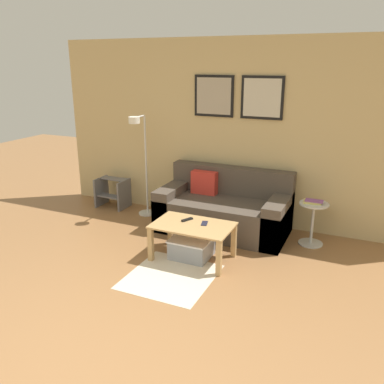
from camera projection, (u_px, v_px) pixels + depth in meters
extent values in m
plane|color=olive|center=(83.00, 377.00, 3.01)|extent=(16.00, 16.00, 0.00)
cube|color=tan|center=(237.00, 133.00, 5.65)|extent=(5.60, 0.06, 2.55)
cube|color=black|center=(214.00, 96.00, 5.59)|extent=(0.57, 0.02, 0.56)
cube|color=#ADA38E|center=(214.00, 96.00, 5.58)|extent=(0.50, 0.01, 0.49)
cube|color=black|center=(262.00, 98.00, 5.32)|extent=(0.57, 0.02, 0.56)
cube|color=beige|center=(262.00, 98.00, 5.31)|extent=(0.50, 0.01, 0.49)
cube|color=beige|center=(171.00, 276.00, 4.41)|extent=(0.90, 0.95, 0.01)
cube|color=#4C4238|center=(223.00, 216.00, 5.53)|extent=(1.74, 0.88, 0.45)
cube|color=#4C4238|center=(232.00, 180.00, 5.69)|extent=(1.74, 0.20, 0.38)
cube|color=#4C4238|center=(174.00, 204.00, 5.80)|extent=(0.24, 0.88, 0.57)
cube|color=#4C4238|center=(278.00, 220.00, 5.22)|extent=(0.24, 0.88, 0.57)
cube|color=red|center=(204.00, 183.00, 5.69)|extent=(0.36, 0.14, 0.32)
cube|color=tan|center=(193.00, 225.00, 4.69)|extent=(0.92, 0.58, 0.02)
cube|color=tan|center=(151.00, 244.00, 4.71)|extent=(0.06, 0.06, 0.41)
cube|color=tan|center=(219.00, 258.00, 4.38)|extent=(0.06, 0.06, 0.41)
cube|color=tan|center=(170.00, 229.00, 5.14)|extent=(0.06, 0.06, 0.41)
cube|color=tan|center=(234.00, 240.00, 4.81)|extent=(0.06, 0.06, 0.41)
cube|color=gray|center=(192.00, 248.00, 4.83)|extent=(0.45, 0.41, 0.22)
cube|color=silver|center=(192.00, 239.00, 4.80)|extent=(0.47, 0.43, 0.02)
cylinder|color=silver|center=(148.00, 213.00, 6.24)|extent=(0.27, 0.27, 0.02)
cylinder|color=silver|center=(146.00, 166.00, 6.01)|extent=(0.03, 0.03, 1.47)
cylinder|color=silver|center=(139.00, 117.00, 5.67)|extent=(0.02, 0.27, 0.02)
cylinder|color=white|center=(134.00, 120.00, 5.56)|extent=(0.15, 0.15, 0.09)
cylinder|color=silver|center=(310.00, 243.00, 5.21)|extent=(0.31, 0.31, 0.01)
cylinder|color=silver|center=(312.00, 224.00, 5.13)|extent=(0.04, 0.04, 0.52)
cylinder|color=silver|center=(314.00, 204.00, 5.04)|extent=(0.36, 0.36, 0.02)
cube|color=#D8C666|center=(312.00, 202.00, 5.06)|extent=(0.23, 0.19, 0.02)
cube|color=#8C4C93|center=(314.00, 201.00, 5.05)|extent=(0.22, 0.12, 0.01)
cube|color=black|center=(187.00, 220.00, 4.81)|extent=(0.10, 0.15, 0.02)
cube|color=#1E2338|center=(204.00, 223.00, 4.72)|extent=(0.10, 0.15, 0.01)
cube|color=slate|center=(101.00, 191.00, 6.57)|extent=(0.03, 0.36, 0.46)
cube|color=slate|center=(124.00, 195.00, 6.39)|extent=(0.03, 0.36, 0.46)
cube|color=slate|center=(111.00, 196.00, 6.44)|extent=(0.41, 0.16, 0.02)
cube|color=slate|center=(114.00, 179.00, 6.47)|extent=(0.41, 0.16, 0.02)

